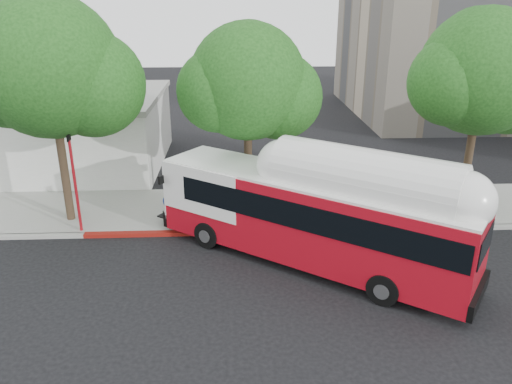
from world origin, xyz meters
TOP-DOWN VIEW (x-y plane):
  - ground at (0.00, 0.00)m, footprint 120.00×120.00m
  - sidewalk at (0.00, 6.50)m, footprint 60.00×5.00m
  - curb_strip at (0.00, 3.90)m, footprint 60.00×0.30m
  - red_curb_segment at (-3.00, 3.90)m, footprint 10.00×0.32m
  - street_tree_left at (-8.53, 5.56)m, footprint 6.67×5.80m
  - street_tree_mid at (-0.59, 6.06)m, footprint 5.75×5.00m
  - street_tree_right at (9.44, 5.86)m, footprint 6.21×5.40m
  - low_commercial_bldg at (-14.00, 14.00)m, footprint 16.20×10.20m
  - transit_bus at (1.19, 1.35)m, footprint 11.79×9.41m
  - signal_pole at (-8.20, 4.25)m, footprint 0.12×0.41m

SIDE VIEW (x-z plane):
  - ground at x=0.00m, z-range 0.00..0.00m
  - sidewalk at x=0.00m, z-range 0.00..0.15m
  - curb_strip at x=0.00m, z-range 0.00..0.15m
  - red_curb_segment at x=-3.00m, z-range 0.00..0.16m
  - transit_bus at x=1.19m, z-range -0.13..3.71m
  - low_commercial_bldg at x=-14.00m, z-range 0.03..4.28m
  - signal_pole at x=-8.20m, z-range 0.06..4.40m
  - street_tree_mid at x=-0.59m, z-range 1.60..10.22m
  - street_tree_right at x=9.44m, z-range 1.67..10.85m
  - street_tree_left at x=-8.53m, z-range 1.73..11.47m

